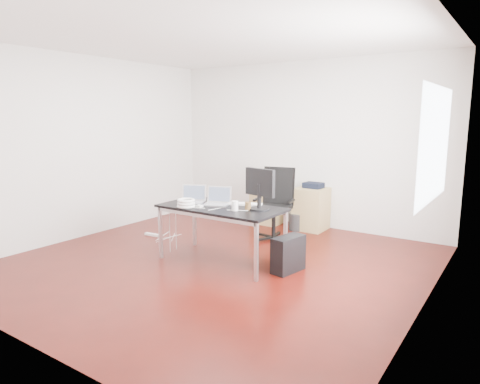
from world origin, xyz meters
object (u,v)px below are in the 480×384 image
Objects in this scene: desk at (221,211)px; pc_tower at (288,254)px; filing_cabinet_left at (268,203)px; filing_cabinet_right at (311,209)px; office_chair at (276,200)px.

pc_tower is (0.90, 0.14, -0.46)m from desk.
filing_cabinet_left is at bearing 136.62° from pc_tower.
desk is 2.19m from filing_cabinet_right.
desk reaches higher than pc_tower.
office_chair reaches higher than desk.
filing_cabinet_right is (0.28, 2.14, -0.33)m from desk.
filing_cabinet_right is at bearing 82.63° from desk.
office_chair is at bearing -53.60° from filing_cabinet_left.
office_chair is at bearing 136.28° from pc_tower.
filing_cabinet_right is at bearing 0.00° from filing_cabinet_left.
filing_cabinet_right is (0.82, 0.00, 0.00)m from filing_cabinet_left.
desk is at bearing -97.37° from filing_cabinet_right.
filing_cabinet_right reaches higher than pc_tower.
office_chair is at bearing -105.46° from filing_cabinet_right.
office_chair is 2.40× the size of pc_tower.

